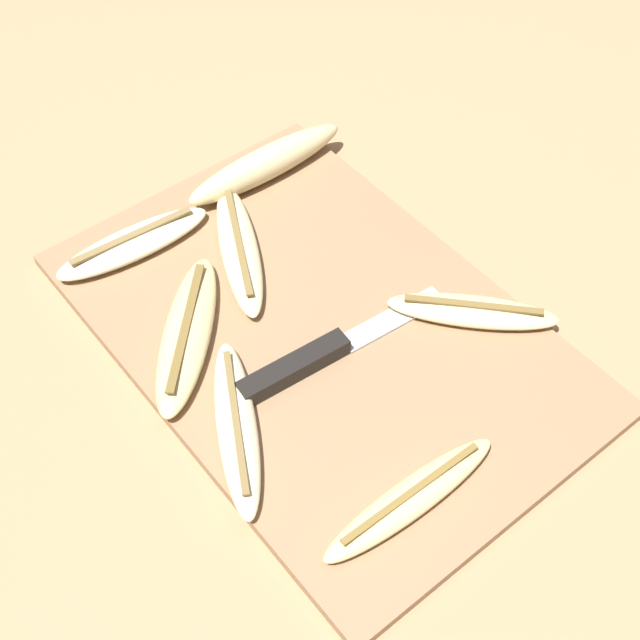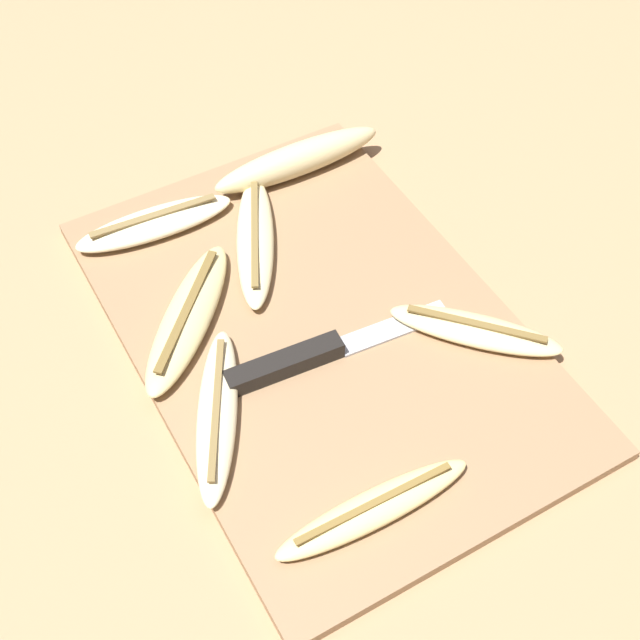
{
  "view_description": "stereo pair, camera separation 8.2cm",
  "coord_description": "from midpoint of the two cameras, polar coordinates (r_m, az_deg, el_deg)",
  "views": [
    {
      "loc": [
        0.4,
        -0.32,
        0.66
      ],
      "look_at": [
        0.0,
        0.0,
        0.02
      ],
      "focal_mm": 50.0,
      "sensor_mm": 36.0,
      "label": 1
    },
    {
      "loc": [
        0.45,
        -0.26,
        0.66
      ],
      "look_at": [
        0.0,
        0.0,
        0.02
      ],
      "focal_mm": 50.0,
      "sensor_mm": 36.0,
      "label": 2
    }
  ],
  "objects": [
    {
      "name": "banana_golden_short",
      "position": [
        0.72,
        6.79,
        -12.13
      ],
      "size": [
        0.04,
        0.18,
        0.02
      ],
      "rotation": [
        0.0,
        0.0,
        3.12
      ],
      "color": "#EDD689",
      "rests_on": "cutting_board"
    },
    {
      "name": "banana_soft_right",
      "position": [
        0.89,
        -1.54,
        5.01
      ],
      "size": [
        0.18,
        0.12,
        0.02
      ],
      "rotation": [
        0.0,
        0.0,
        4.24
      ],
      "color": "beige",
      "rests_on": "cutting_board"
    },
    {
      "name": "knife",
      "position": [
        0.79,
        1.78,
        -2.65
      ],
      "size": [
        0.04,
        0.22,
        0.02
      ],
      "rotation": [
        0.0,
        0.0,
        -0.08
      ],
      "color": "black",
      "rests_on": "cutting_board"
    },
    {
      "name": "banana_bright_far",
      "position": [
        0.91,
        -8.02,
        6.01
      ],
      "size": [
        0.06,
        0.17,
        0.02
      ],
      "rotation": [
        0.0,
        0.0,
        6.21
      ],
      "color": "beige",
      "rests_on": "cutting_board"
    },
    {
      "name": "banana_spotted_left",
      "position": [
        0.82,
        -5.66,
        0.01
      ],
      "size": [
        0.16,
        0.16,
        0.02
      ],
      "rotation": [
        0.0,
        0.0,
        0.8
      ],
      "color": "#DBC684",
      "rests_on": "cutting_board"
    },
    {
      "name": "banana_cream_curved",
      "position": [
        0.76,
        -3.54,
        -6.2
      ],
      "size": [
        0.17,
        0.12,
        0.02
      ],
      "rotation": [
        0.0,
        0.0,
        4.21
      ],
      "color": "beige",
      "rests_on": "cutting_board"
    },
    {
      "name": "banana_ripe_center",
      "position": [
        0.96,
        1.03,
        10.12
      ],
      "size": [
        0.04,
        0.2,
        0.03
      ],
      "rotation": [
        0.0,
        0.0,
        3.14
      ],
      "color": "beige",
      "rests_on": "cutting_board"
    },
    {
      "name": "banana_mellow_near",
      "position": [
        0.83,
        12.7,
        -0.81
      ],
      "size": [
        0.14,
        0.14,
        0.02
      ],
      "rotation": [
        0.0,
        0.0,
        2.32
      ],
      "color": "beige",
      "rests_on": "cutting_board"
    },
    {
      "name": "cutting_board",
      "position": [
        0.83,
        2.81,
        -0.87
      ],
      "size": [
        0.5,
        0.33,
        0.01
      ],
      "color": "#997551",
      "rests_on": "ground_plane"
    },
    {
      "name": "ground_plane",
      "position": [
        0.84,
        2.8,
        -1.12
      ],
      "size": [
        4.0,
        4.0,
        0.0
      ],
      "primitive_type": "plane",
      "color": "tan"
    }
  ]
}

